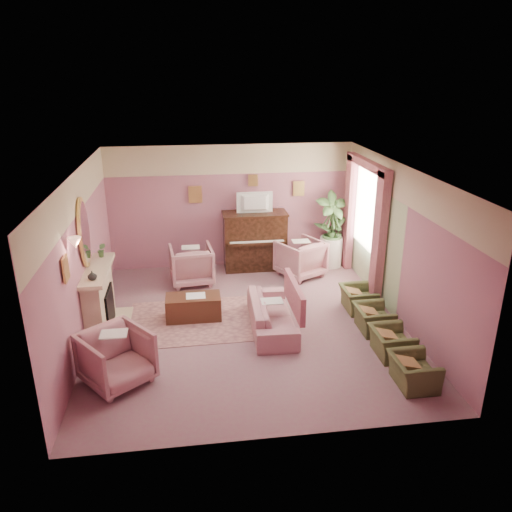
{
  "coord_description": "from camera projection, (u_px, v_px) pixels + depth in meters",
  "views": [
    {
      "loc": [
        -0.96,
        -7.98,
        4.35
      ],
      "look_at": [
        0.21,
        0.4,
        1.16
      ],
      "focal_mm": 35.0,
      "sensor_mm": 36.0,
      "label": 1
    }
  ],
  "objects": [
    {
      "name": "mantel_plant",
      "position": [
        102.0,
        250.0,
        8.96
      ],
      "size": [
        0.16,
        0.16,
        0.28
      ],
      "primitive_type": "imported",
      "color": "#3D6734",
      "rests_on": "mantel_shelf"
    },
    {
      "name": "sofa",
      "position": [
        272.0,
        309.0,
        8.8
      ],
      "size": [
        0.61,
        1.84,
        0.74
      ],
      "primitive_type": "imported",
      "color": "#B98086",
      "rests_on": "floor"
    },
    {
      "name": "curtain_right",
      "position": [
        349.0,
        213.0,
        11.22
      ],
      "size": [
        0.16,
        0.34,
        2.6
      ],
      "primitive_type": "cube",
      "color": "#A35663",
      "rests_on": "floor"
    },
    {
      "name": "curtain_left",
      "position": [
        379.0,
        239.0,
        9.52
      ],
      "size": [
        0.16,
        0.34,
        2.6
      ],
      "primitive_type": "cube",
      "color": "#A35663",
      "rests_on": "floor"
    },
    {
      "name": "piano_keyshelf",
      "position": [
        257.0,
        243.0,
        11.02
      ],
      "size": [
        1.3,
        0.12,
        0.06
      ],
      "primitive_type": "cube",
      "color": "black",
      "rests_on": "piano"
    },
    {
      "name": "fire_ember",
      "position": [
        109.0,
        317.0,
        8.85
      ],
      "size": [
        0.06,
        0.54,
        0.1
      ],
      "primitive_type": "cube",
      "color": "orange",
      "rests_on": "floor"
    },
    {
      "name": "side_plant_big",
      "position": [
        332.0,
        230.0,
        11.43
      ],
      "size": [
        0.3,
        0.3,
        0.34
      ],
      "primitive_type": "imported",
      "color": "#3D6734",
      "rests_on": "side_table"
    },
    {
      "name": "ceiling",
      "position": [
        247.0,
        171.0,
        8.07
      ],
      "size": [
        5.5,
        6.0,
        0.01
      ],
      "primitive_type": "cube",
      "color": "white",
      "rests_on": "wall_back"
    },
    {
      "name": "wall_right",
      "position": [
        400.0,
        244.0,
        8.91
      ],
      "size": [
        0.02,
        6.0,
        2.8
      ],
      "primitive_type": "cube",
      "color": "#8C5B7A",
      "rests_on": "floor"
    },
    {
      "name": "wall_back",
      "position": [
        231.0,
        207.0,
        11.34
      ],
      "size": [
        5.5,
        0.02,
        2.8
      ],
      "primitive_type": "cube",
      "color": "#8C5B7A",
      "rests_on": "floor"
    },
    {
      "name": "print_back_left",
      "position": [
        195.0,
        194.0,
        11.09
      ],
      "size": [
        0.3,
        0.03,
        0.38
      ],
      "primitive_type": "cube",
      "color": "#E2BF62",
      "rests_on": "wall_back"
    },
    {
      "name": "area_rug",
      "position": [
        198.0,
        320.0,
        9.17
      ],
      "size": [
        2.53,
        1.84,
        0.01
      ],
      "primitive_type": "cube",
      "rotation": [
        0.0,
        0.0,
        0.02
      ],
      "color": "#9D6968",
      "rests_on": "floor"
    },
    {
      "name": "print_left_wall",
      "position": [
        66.0,
        269.0,
        6.99
      ],
      "size": [
        0.03,
        0.28,
        0.36
      ],
      "primitive_type": "cube",
      "color": "#E2BF62",
      "rests_on": "wall_left"
    },
    {
      "name": "piano",
      "position": [
        255.0,
        241.0,
        11.37
      ],
      "size": [
        1.4,
        0.6,
        1.3
      ],
      "primitive_type": "cube",
      "color": "black",
      "rests_on": "floor"
    },
    {
      "name": "floral_armchair_left",
      "position": [
        191.0,
        263.0,
        10.65
      ],
      "size": [
        0.88,
        0.88,
        0.91
      ],
      "primitive_type": "imported",
      "color": "#B98086",
      "rests_on": "floor"
    },
    {
      "name": "mirror_frame",
      "position": [
        84.0,
        233.0,
        8.26
      ],
      "size": [
        0.04,
        0.72,
        1.2
      ],
      "primitive_type": "ellipsoid",
      "color": "#E2BF62",
      "rests_on": "wall_left"
    },
    {
      "name": "window_blind",
      "position": [
        368.0,
        206.0,
        10.24
      ],
      "size": [
        0.03,
        1.4,
        1.8
      ],
      "primitive_type": "cube",
      "color": "beige",
      "rests_on": "wall_right"
    },
    {
      "name": "olive_chair_c",
      "position": [
        373.0,
        315.0,
        8.73
      ],
      "size": [
        0.49,
        0.7,
        0.6
      ],
      "primitive_type": "imported",
      "color": "#4D562E",
      "rests_on": "floor"
    },
    {
      "name": "stripe_panel",
      "position": [
        372.0,
        239.0,
        10.23
      ],
      "size": [
        0.01,
        3.0,
        2.15
      ],
      "primitive_type": "cube",
      "color": "#AEC691",
      "rests_on": "wall_right"
    },
    {
      "name": "fireplace_surround",
      "position": [
        99.0,
        300.0,
        8.71
      ],
      "size": [
        0.3,
        1.4,
        1.1
      ],
      "primitive_type": "cube",
      "color": "beige",
      "rests_on": "floor"
    },
    {
      "name": "olive_chair_a",
      "position": [
        414.0,
        367.0,
        7.21
      ],
      "size": [
        0.49,
        0.7,
        0.6
      ],
      "primitive_type": "imported",
      "color": "#4D562E",
      "rests_on": "floor"
    },
    {
      "name": "floral_armchair_front",
      "position": [
        116.0,
        355.0,
        7.22
      ],
      "size": [
        0.88,
        0.88,
        0.91
      ],
      "primitive_type": "imported",
      "color": "#B98086",
      "rests_on": "floor"
    },
    {
      "name": "wall_front",
      "position": [
        278.0,
        340.0,
        5.78
      ],
      "size": [
        5.5,
        0.02,
        2.8
      ],
      "primitive_type": "cube",
      "color": "#8C5B7A",
      "rests_on": "floor"
    },
    {
      "name": "table_paper",
      "position": [
        196.0,
        296.0,
        9.11
      ],
      "size": [
        0.35,
        0.28,
        0.01
      ],
      "primitive_type": "cube",
      "color": "white",
      "rests_on": "coffee_table"
    },
    {
      "name": "television",
      "position": [
        255.0,
        201.0,
        10.99
      ],
      "size": [
        0.8,
        0.12,
        0.48
      ],
      "primitive_type": "imported",
      "color": "black",
      "rests_on": "piano"
    },
    {
      "name": "floor",
      "position": [
        248.0,
        324.0,
        9.05
      ],
      "size": [
        5.5,
        6.0,
        0.01
      ],
      "primitive_type": "cube",
      "color": "#87606B",
      "rests_on": "ground"
    },
    {
      "name": "hearth",
      "position": [
        114.0,
        327.0,
        8.93
      ],
      "size": [
        0.55,
        1.5,
        0.02
      ],
      "primitive_type": "cube",
      "color": "beige",
      "rests_on": "floor"
    },
    {
      "name": "olive_chair_b",
      "position": [
        392.0,
        339.0,
        7.97
      ],
      "size": [
        0.49,
        0.7,
        0.6
      ],
      "primitive_type": "imported",
      "color": "#4D562E",
      "rests_on": "floor"
    },
    {
      "name": "print_back_right",
      "position": [
        299.0,
        189.0,
        11.37
      ],
      "size": [
        0.26,
        0.03,
        0.34
      ],
      "primitive_type": "cube",
      "color": "#E2BF62",
      "rests_on": "wall_back"
    },
    {
      "name": "olive_chair_d",
      "position": [
        358.0,
        295.0,
        9.49
      ],
      "size": [
        0.49,
        0.7,
        0.6
      ],
      "primitive_type": "imported",
      "color": "#4D562E",
      "rests_on": "floor"
    },
    {
      "name": "sofa_throw",
      "position": [
        294.0,
        296.0,
        8.77
      ],
      "size": [
        0.09,
        1.4,
        0.51
      ],
      "primitive_type": "cube",
      "color": "#A35663",
      "rests_on": "sofa"
    },
    {
      "name": "mantel_vase",
      "position": [
        92.0,
        276.0,
        8.01
      ],
      "size": [
        0.16,
        0.16,
        0.16
      ],
      "primitive_type": "imported",
      "color": "beige",
      "rests_on": "mantel_shelf"
    },
    {
      "name": "print_back_mid",
      "position": [
        253.0,
        180.0,
        11.15
      ],
      "size": [
        0.22,
        0.03,
        0.26
      ],
      "primitive_type": "cube",
      "color": "#E2BF62",
      "rests_on": "wall_back"
    },
    {
      "name": "palm_plant",
      "position": [
        332.0,
        223.0,
        11.32
      ],
      "size": [
        0.76,
        0.76,
        1.44
      ],
      "primitive_type": "imported",
      "color": "#3D6734",
      "rests_on": "palm_pot"
    },
    {
      "name": "piano_top",
      "position": [
        255.0,
        213.0,
        11.14
      ],
      "size": [
        1.45,
        0.65,
        0.04
      ],
      "primitive_type": "cube",
      "color": "black",
      "rests_on": "piano"
    },
    {
      "name": "pelmet",
      "position": [
        368.0,
        164.0,
        9.92
      ],
      "size": [
        0.16,
        2.2,
        0.16
      ],
      "primitive_type": "cube",
      "color": "#A35663",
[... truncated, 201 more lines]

